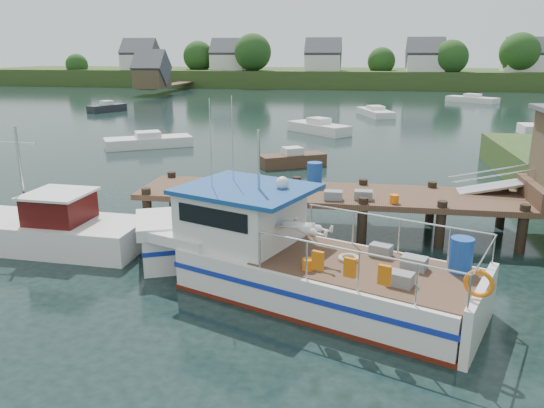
% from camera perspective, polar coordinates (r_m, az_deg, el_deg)
% --- Properties ---
extents(ground_plane, '(160.00, 160.00, 0.00)m').
position_cam_1_polar(ground_plane, '(19.36, 3.65, -2.61)').
color(ground_plane, black).
extents(far_shore, '(140.00, 42.55, 9.22)m').
position_cam_1_polar(far_shore, '(100.71, 8.63, 13.64)').
color(far_shore, '#31481D').
rests_on(far_shore, ground).
extents(dock, '(16.60, 3.00, 4.78)m').
position_cam_1_polar(dock, '(19.27, 23.44, 2.90)').
color(dock, '#503625').
rests_on(dock, ground).
extents(lobster_boat, '(10.26, 6.13, 5.07)m').
position_cam_1_polar(lobster_boat, '(14.23, 1.06, -5.71)').
color(lobster_boat, silver).
rests_on(lobster_boat, ground).
extents(work_boat, '(7.56, 2.60, 3.97)m').
position_cam_1_polar(work_boat, '(18.91, -23.74, -2.44)').
color(work_boat, silver).
rests_on(work_boat, ground).
extents(moored_rowboat, '(3.82, 2.94, 1.07)m').
position_cam_1_polar(moored_rowboat, '(29.66, 2.20, 4.83)').
color(moored_rowboat, '#503625').
rests_on(moored_rowboat, ground).
extents(moored_far, '(6.21, 5.49, 1.06)m').
position_cam_1_polar(moored_far, '(72.09, 20.73, 10.51)').
color(moored_far, silver).
rests_on(moored_far, ground).
extents(moored_a, '(5.84, 4.52, 1.04)m').
position_cam_1_polar(moored_a, '(36.68, -13.15, 6.59)').
color(moored_a, silver).
rests_on(moored_a, ground).
extents(moored_b, '(5.29, 5.01, 1.20)m').
position_cam_1_polar(moored_b, '(41.96, 5.04, 8.20)').
color(moored_b, silver).
rests_on(moored_b, ground).
extents(moored_d, '(3.77, 6.21, 1.00)m').
position_cam_1_polar(moored_d, '(54.17, 11.06, 9.67)').
color(moored_d, silver).
rests_on(moored_d, ground).
extents(moored_e, '(3.12, 4.34, 1.15)m').
position_cam_1_polar(moored_e, '(59.62, -17.32, 9.87)').
color(moored_e, black).
rests_on(moored_e, ground).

